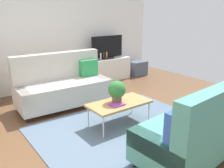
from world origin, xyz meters
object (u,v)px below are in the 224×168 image
at_px(tv_console, 107,69).
at_px(tv, 107,48).
at_px(couch_green, 201,127).
at_px(storage_trunk, 138,68).
at_px(bottle_2, 107,55).
at_px(couch_beige, 63,86).
at_px(potted_plant, 117,91).
at_px(vase_1, 94,57).
at_px(bottle_0, 101,56).
at_px(vase_0, 88,58).
at_px(table_book_0, 117,105).
at_px(coffee_table, 119,104).
at_px(bottle_1, 104,56).

distance_m(tv_console, tv, 0.63).
height_order(couch_green, storage_trunk, couch_green).
xyz_separation_m(tv, bottle_2, (-0.04, -0.02, -0.21)).
distance_m(couch_beige, potted_plant, 1.45).
bearing_deg(vase_1, tv, -10.18).
distance_m(couch_green, bottle_0, 3.95).
bearing_deg(tv, bottle_0, -175.23).
relative_size(potted_plant, bottle_2, 1.88).
xyz_separation_m(couch_beige, storage_trunk, (2.96, 0.93, -0.22)).
distance_m(tv, vase_0, 0.63).
relative_size(vase_0, vase_1, 1.27).
xyz_separation_m(couch_beige, couch_green, (0.68, -2.84, 0.00)).
relative_size(vase_0, bottle_0, 0.89).
bearing_deg(table_book_0, potted_plant, 53.04).
bearing_deg(potted_plant, tv_console, 58.03).
bearing_deg(tv_console, bottle_2, -135.56).
bearing_deg(tv, tv_console, 90.00).
bearing_deg(potted_plant, tv, 57.82).
height_order(tv_console, bottle_0, bottle_0).
distance_m(couch_beige, coffee_table, 1.47).
bearing_deg(coffee_table, bottle_1, 61.07).
bearing_deg(coffee_table, couch_green, -78.39).
xyz_separation_m(couch_green, potted_plant, (-0.33, 1.45, 0.20)).
height_order(storage_trunk, potted_plant, potted_plant).
height_order(storage_trunk, bottle_0, bottle_0).
distance_m(vase_0, vase_1, 0.19).
relative_size(coffee_table, vase_1, 8.28).
bearing_deg(couch_green, tv, 68.66).
bearing_deg(bottle_1, couch_green, -105.17).
bearing_deg(coffee_table, tv_console, 58.93).
relative_size(storage_trunk, potted_plant, 1.34).
distance_m(couch_beige, tv_console, 2.12).
bearing_deg(table_book_0, vase_0, 68.58).
relative_size(couch_green, storage_trunk, 3.76).
relative_size(couch_beige, coffee_table, 1.76).
bearing_deg(couch_green, bottle_2, 69.14).
xyz_separation_m(couch_beige, coffee_table, (0.38, -1.42, -0.05)).
xyz_separation_m(tv_console, bottle_0, (-0.24, -0.04, 0.42)).
bearing_deg(vase_1, vase_0, 180.00).
bearing_deg(storage_trunk, vase_1, 174.25).
relative_size(tv, potted_plant, 2.57).
bearing_deg(vase_0, bottle_0, -14.81).
bearing_deg(table_book_0, storage_trunk, 42.04).
bearing_deg(tv_console, potted_plant, -121.97).
relative_size(couch_beige, vase_1, 14.57).
xyz_separation_m(tv_console, bottle_1, (-0.14, -0.04, 0.42)).
height_order(tv_console, bottle_1, bottle_1).
relative_size(storage_trunk, vase_1, 3.91).
distance_m(tv, bottle_2, 0.21).
bearing_deg(vase_1, coffee_table, -113.46).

